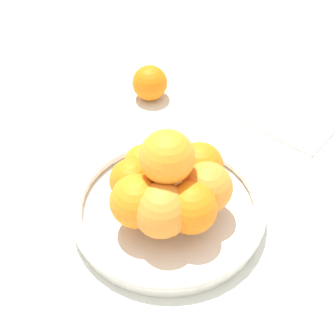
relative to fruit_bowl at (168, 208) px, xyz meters
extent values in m
plane|color=silver|center=(0.00, 0.00, -0.02)|extent=(4.00, 4.00, 0.00)
cylinder|color=silver|center=(0.00, 0.00, -0.01)|extent=(0.30, 0.30, 0.02)
torus|color=silver|center=(0.00, 0.00, 0.01)|extent=(0.31, 0.31, 0.02)
sphere|color=orange|center=(-0.04, -0.04, 0.06)|extent=(0.08, 0.08, 0.08)
sphere|color=orange|center=(0.00, -0.06, 0.06)|extent=(0.08, 0.08, 0.08)
sphere|color=orange|center=(0.05, -0.04, 0.06)|extent=(0.08, 0.08, 0.08)
sphere|color=orange|center=(0.06, 0.00, 0.05)|extent=(0.07, 0.07, 0.07)
sphere|color=orange|center=(0.04, 0.05, 0.05)|extent=(0.07, 0.07, 0.07)
sphere|color=orange|center=(0.00, 0.06, 0.05)|extent=(0.07, 0.07, 0.07)
sphere|color=orange|center=(-0.05, 0.04, 0.06)|extent=(0.08, 0.08, 0.08)
sphere|color=orange|center=(-0.06, 0.00, 0.06)|extent=(0.08, 0.08, 0.08)
sphere|color=orange|center=(-0.01, 0.00, 0.12)|extent=(0.08, 0.08, 0.08)
sphere|color=orange|center=(0.32, 0.09, 0.02)|extent=(0.07, 0.07, 0.07)
cube|color=silver|center=(0.28, -0.21, -0.02)|extent=(0.20, 0.20, 0.01)
camera|label=1|loc=(-0.49, -0.08, 0.57)|focal=50.00mm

